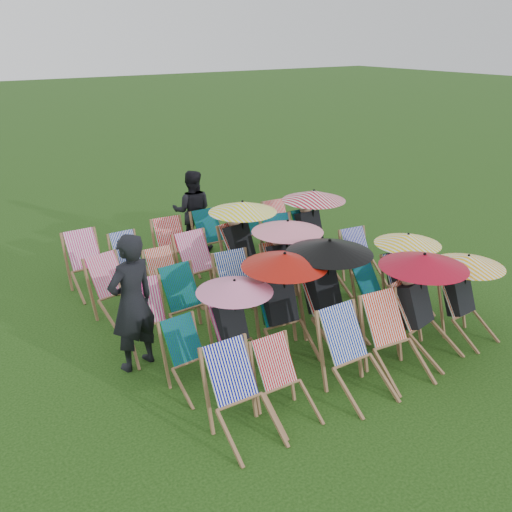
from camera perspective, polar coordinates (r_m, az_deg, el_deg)
ground at (r=9.03m, az=1.19°, el=-5.78°), size 100.00×100.00×0.00m
deckchair_0 at (r=6.31m, az=-1.26°, el=-13.95°), size 0.66×0.91×0.97m
deckchair_1 at (r=6.64m, az=3.03°, el=-12.56°), size 0.58×0.80×0.85m
deckchair_2 at (r=7.07m, az=10.12°, el=-9.86°), size 0.68×0.94×1.01m
deckchair_3 at (r=7.54m, az=13.93°, el=-8.12°), size 0.75×0.98×0.99m
deckchair_4 at (r=8.02m, az=16.53°, el=-4.55°), size 1.18×1.29×1.41m
deckchair_5 at (r=8.67m, az=20.39°, el=-3.74°), size 1.03×1.08×1.22m
deckchair_6 at (r=7.13m, az=-6.37°, el=-10.13°), size 0.60×0.80×0.84m
deckchair_7 at (r=7.43m, az=-1.98°, el=-6.74°), size 1.00×1.05×1.19m
deckchair_8 at (r=7.75m, az=2.92°, el=-4.61°), size 1.17×1.24×1.39m
deckchair_9 at (r=8.10m, az=7.49°, el=-3.29°), size 1.23×1.30×1.46m
deckchair_10 at (r=8.81m, az=12.21°, el=-3.96°), size 0.67×0.85×0.85m
deckchair_11 at (r=9.24m, az=14.86°, el=-1.47°), size 1.03×1.09×1.22m
deckchair_12 at (r=7.97m, az=-10.62°, el=-6.35°), size 0.76×0.95×0.94m
deckchair_13 at (r=8.28m, az=-6.67°, el=-4.86°), size 0.67×0.92×0.97m
deckchair_14 at (r=8.70m, az=-1.45°, el=-3.33°), size 0.74×0.96×0.97m
deckchair_15 at (r=9.12m, az=3.24°, el=-0.54°), size 1.15×1.20×1.36m
deckchair_16 at (r=9.58m, az=6.59°, el=-0.95°), size 0.68×0.94×1.00m
deckchair_17 at (r=10.14m, az=10.71°, el=-0.24°), size 0.69×0.89×0.90m
deckchair_18 at (r=8.93m, az=-13.73°, el=-3.37°), size 0.79×0.98×0.96m
deckchair_19 at (r=9.27m, az=-8.83°, el=-2.33°), size 0.61×0.82×0.86m
deckchair_20 at (r=9.47m, az=-5.30°, el=-1.14°), size 0.71×0.96×1.02m
deckchair_21 at (r=9.97m, az=-1.08°, el=1.60°), size 1.19×1.30×1.41m
deckchair_22 at (r=10.32m, az=2.85°, el=0.88°), size 0.84×1.04×1.01m
deckchair_23 at (r=10.72m, az=5.82°, el=2.93°), size 1.19×1.24×1.41m
deckchair_24 at (r=10.01m, az=-16.32°, el=-0.78°), size 0.66×0.91×0.98m
deckchair_25 at (r=10.21m, az=-12.40°, el=-0.37°), size 0.56×0.78×0.84m
deckchair_26 at (r=10.42m, az=-8.08°, el=0.74°), size 0.71×0.94×0.96m
deckchair_27 at (r=10.83m, az=-4.17°, el=1.71°), size 0.66×0.90×0.96m
deckchair_28 at (r=11.34m, az=-0.26°, el=2.46°), size 0.72×0.89×0.87m
deckchair_29 at (r=11.66m, az=2.66°, el=3.04°), size 0.67×0.88×0.90m
person_left at (r=7.45m, az=-12.30°, el=-4.58°), size 0.76×0.59×1.85m
person_rear at (r=11.43m, az=-6.40°, el=4.50°), size 1.00×0.94×1.64m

